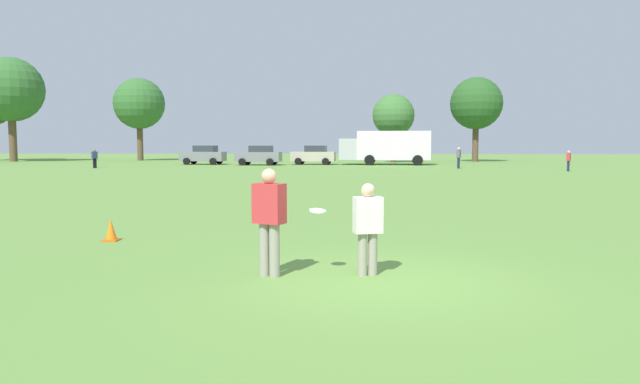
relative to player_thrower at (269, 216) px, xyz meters
The scene contains 16 objects.
ground_plane 2.03m from the player_thrower, ahead, with size 199.71×199.71×0.00m, color #608C3D.
player_thrower is the anchor object (origin of this frame).
player_defender 1.56m from the player_thrower, ahead, with size 0.49×0.36×1.47m.
frisbee 0.78m from the player_thrower, 16.89° to the left, with size 0.27×0.27×0.08m.
traffic_cone 5.04m from the player_thrower, 141.45° to the left, with size 0.32×0.32×0.48m.
parked_car_near_left 48.34m from the player_thrower, 105.97° to the left, with size 4.31×2.43×1.82m.
parked_car_mid_left 45.76m from the player_thrower, 99.67° to the left, with size 4.31×2.43×1.82m.
parked_car_center 46.96m from the player_thrower, 93.27° to the left, with size 4.31×2.43×1.82m.
box_truck 46.85m from the player_thrower, 84.74° to the left, with size 8.64×3.38×3.18m.
bystander_sideline_watcher 42.98m from the player_thrower, 118.02° to the left, with size 0.47×0.49×1.57m.
bystander_far_jogger 40.19m from the player_thrower, 76.05° to the left, with size 0.43×0.54×1.73m.
bystander_field_marshal 38.72m from the player_thrower, 64.08° to the left, with size 0.42×0.48×1.52m.
tree_west_maple 65.34m from the player_thrower, 124.32° to the left, with size 7.06×7.06×11.47m.
tree_center_elm 63.15m from the player_thrower, 112.35° to the left, with size 5.90×5.90×9.59m.
tree_east_birch 53.87m from the player_thrower, 84.33° to the left, with size 4.44×4.44×7.22m.
tree_east_oak 58.37m from the player_thrower, 75.57° to the left, with size 5.68×5.68×9.23m.
Camera 1 is at (-0.41, -8.73, 2.11)m, focal length 32.76 mm.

